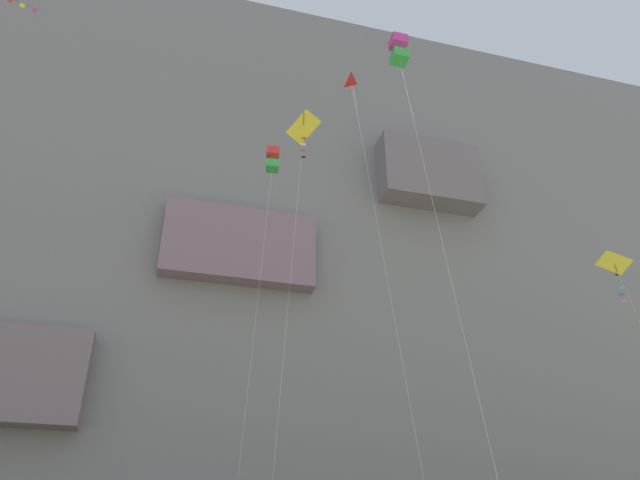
{
  "coord_description": "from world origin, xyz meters",
  "views": [
    {
      "loc": [
        -6.31,
        -1.18,
        2.19
      ],
      "look_at": [
        0.54,
        24.1,
        17.02
      ],
      "focal_mm": 34.66,
      "sensor_mm": 36.0,
      "label": 1
    }
  ],
  "objects_px": {
    "kite_box_mid_center": "(399,51)",
    "kite_diamond_far_left": "(617,269)",
    "kite_diamond_low_right": "(303,133)",
    "kite_box_upper_mid": "(273,160)",
    "kite_delta_high_right": "(361,111)"
  },
  "relations": [
    {
      "from": "kite_box_upper_mid",
      "to": "kite_diamond_far_left",
      "type": "xyz_separation_m",
      "value": [
        20.62,
        -6.76,
        -9.21
      ]
    },
    {
      "from": "kite_box_mid_center",
      "to": "kite_diamond_low_right",
      "type": "xyz_separation_m",
      "value": [
        -3.72,
        8.52,
        -0.26
      ]
    },
    {
      "from": "kite_box_upper_mid",
      "to": "kite_delta_high_right",
      "type": "height_order",
      "value": "kite_delta_high_right"
    },
    {
      "from": "kite_diamond_far_left",
      "to": "kite_delta_high_right",
      "type": "xyz_separation_m",
      "value": [
        -15.61,
        1.87,
        10.7
      ]
    },
    {
      "from": "kite_box_mid_center",
      "to": "kite_diamond_far_left",
      "type": "bearing_deg",
      "value": 14.84
    },
    {
      "from": "kite_diamond_far_left",
      "to": "kite_delta_high_right",
      "type": "height_order",
      "value": "kite_delta_high_right"
    },
    {
      "from": "kite_box_mid_center",
      "to": "kite_delta_high_right",
      "type": "height_order",
      "value": "kite_delta_high_right"
    },
    {
      "from": "kite_diamond_low_right",
      "to": "kite_delta_high_right",
      "type": "distance_m",
      "value": 4.28
    },
    {
      "from": "kite_delta_high_right",
      "to": "kite_box_mid_center",
      "type": "bearing_deg",
      "value": -86.39
    },
    {
      "from": "kite_box_mid_center",
      "to": "kite_diamond_far_left",
      "type": "distance_m",
      "value": 18.92
    },
    {
      "from": "kite_box_mid_center",
      "to": "kite_delta_high_right",
      "type": "relative_size",
      "value": 0.95
    },
    {
      "from": "kite_diamond_low_right",
      "to": "kite_diamond_far_left",
      "type": "xyz_separation_m",
      "value": [
        18.96,
        -4.48,
        -10.19
      ]
    },
    {
      "from": "kite_box_mid_center",
      "to": "kite_box_upper_mid",
      "type": "xyz_separation_m",
      "value": [
        -5.38,
        10.8,
        -1.24
      ]
    },
    {
      "from": "kite_diamond_far_left",
      "to": "kite_box_mid_center",
      "type": "bearing_deg",
      "value": -165.16
    },
    {
      "from": "kite_box_mid_center",
      "to": "kite_delta_high_right",
      "type": "bearing_deg",
      "value": 93.61
    }
  ]
}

